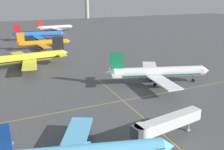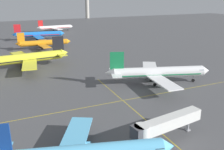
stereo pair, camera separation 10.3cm
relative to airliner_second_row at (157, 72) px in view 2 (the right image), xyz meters
The scene contains 8 objects.
airliner_second_row is the anchor object (origin of this frame).
airliner_third_row 59.20m from the airliner_second_row, 136.37° to the left, with size 41.51×35.66×12.90m.
airliner_far_left_stand 84.51m from the airliner_second_row, 109.58° to the left, with size 32.67×28.13×10.16m.
airliner_far_right_stand 115.40m from the airliner_second_row, 103.27° to the left, with size 36.51×31.25×11.35m.
airliner_distant_taxiway 149.54m from the airliner_second_row, 92.71° to the left, with size 32.34×27.84×10.05m.
taxiway_markings 33.39m from the airliner_second_row, 124.00° to the right, with size 146.19×81.27×0.01m.
jet_bridge 38.17m from the airliner_second_row, 121.84° to the right, with size 19.23×5.50×5.58m.
control_tower 263.00m from the airliner_second_row, 77.15° to the left, with size 8.82×8.82×35.45m.
Camera 2 is at (-31.81, -28.67, 31.73)m, focal length 39.82 mm.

